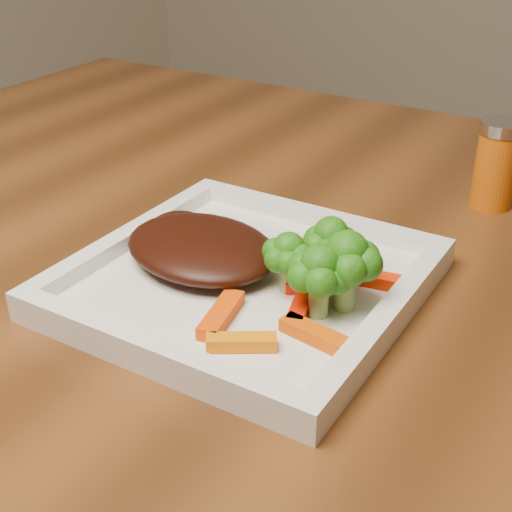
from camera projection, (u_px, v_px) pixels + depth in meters
The scene contains 14 objects.
plate at pixel (246, 285), 0.60m from camera, with size 0.27×0.27×0.01m, color white.
steak at pixel (202, 248), 0.61m from camera, with size 0.14×0.11×0.03m, color black.
broccoli_0 at pixel (330, 242), 0.58m from camera, with size 0.05×0.05×0.07m, color #2E6C12, non-canonical shape.
broccoli_1 at pixel (346, 272), 0.54m from camera, with size 0.06×0.06×0.06m, color #256911, non-canonical shape.
broccoli_2 at pixel (319, 282), 0.53m from camera, with size 0.06×0.06×0.06m, color #256B11, non-canonical shape.
broccoli_3 at pixel (289, 257), 0.57m from camera, with size 0.05×0.05×0.06m, color #336310, non-canonical shape.
carrot_0 at pixel (241, 342), 0.51m from camera, with size 0.05×0.01×0.01m, color orange.
carrot_1 at pixel (315, 335), 0.52m from camera, with size 0.06×0.02×0.01m, color #DB4E03.
carrot_2 at pixel (221, 315), 0.54m from camera, with size 0.06×0.02×0.01m, color #E54303.
carrot_3 at pixel (377, 279), 0.59m from camera, with size 0.05×0.01×0.01m, color #F52B03.
carrot_4 at pixel (301, 248), 0.63m from camera, with size 0.06×0.02×0.01m, color #E04703.
carrot_5 at pixel (300, 307), 0.55m from camera, with size 0.05×0.01×0.01m, color red.
carrot_6 at pixel (318, 284), 0.58m from camera, with size 0.05×0.01×0.01m, color #F11B03.
spice_shaker at pixel (496, 165), 0.73m from camera, with size 0.04×0.04×0.09m, color #C1560A.
Camera 1 is at (0.12, -0.69, 1.07)m, focal length 50.00 mm.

